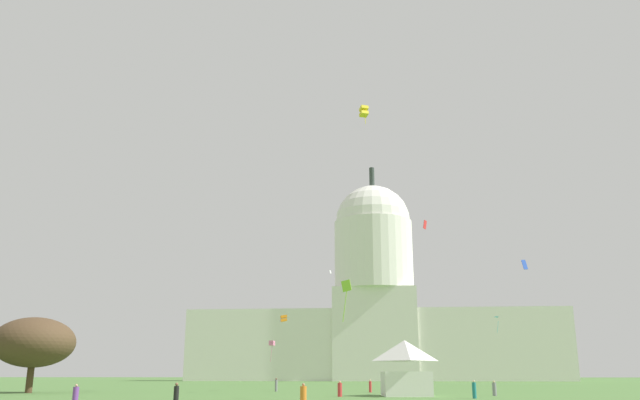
{
  "coord_description": "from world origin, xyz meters",
  "views": [
    {
      "loc": [
        4.85,
        -30.02,
        2.3
      ],
      "look_at": [
        -5.93,
        83.27,
        33.1
      ],
      "focal_mm": 36.09,
      "sensor_mm": 36.0,
      "label": 1
    }
  ],
  "objects": [
    {
      "name": "capitol_building",
      "position": [
        2.53,
        188.57,
        23.13
      ],
      "size": [
        123.41,
        26.72,
        73.06
      ],
      "color": "silver",
      "rests_on": "ground_plane"
    },
    {
      "name": "event_tent",
      "position": [
        7.21,
        41.58,
        2.95
      ],
      "size": [
        5.67,
        6.98,
        5.8
      ],
      "rotation": [
        0.0,
        0.0,
        0.09
      ],
      "color": "white",
      "rests_on": "ground_plane"
    },
    {
      "name": "tree_west_mid",
      "position": [
        -38.7,
        48.64,
        6.08
      ],
      "size": [
        11.69,
        11.33,
        9.19
      ],
      "color": "#4C3823",
      "rests_on": "ground_plane"
    },
    {
      "name": "person_purple_front_center",
      "position": [
        -20.3,
        22.77,
        0.66
      ],
      "size": [
        0.66,
        0.66,
        1.47
      ],
      "rotation": [
        0.0,
        0.0,
        3.8
      ],
      "color": "#703D93",
      "rests_on": "ground_plane"
    },
    {
      "name": "person_orange_back_left",
      "position": [
        -0.83,
        17.17,
        0.74
      ],
      "size": [
        0.48,
        0.48,
        1.65
      ],
      "rotation": [
        0.0,
        0.0,
        1.63
      ],
      "color": "orange",
      "rests_on": "ground_plane"
    },
    {
      "name": "person_teal_mid_left",
      "position": [
        13.51,
        35.38,
        0.78
      ],
      "size": [
        0.43,
        0.43,
        1.71
      ],
      "rotation": [
        0.0,
        0.0,
        6.16
      ],
      "color": "#1E757A",
      "rests_on": "ground_plane"
    },
    {
      "name": "person_red_near_tree_east",
      "position": [
        3.17,
        55.06,
        0.75
      ],
      "size": [
        0.36,
        0.36,
        1.6
      ],
      "rotation": [
        0.0,
        0.0,
        4.64
      ],
      "color": "red",
      "rests_on": "ground_plane"
    },
    {
      "name": "person_black_deep_crowd",
      "position": [
        -8.83,
        13.23,
        0.8
      ],
      "size": [
        0.47,
        0.47,
        1.72
      ],
      "rotation": [
        0.0,
        0.0,
        0.97
      ],
      "color": "black",
      "rests_on": "ground_plane"
    },
    {
      "name": "person_grey_mid_center",
      "position": [
        -9.43,
        58.19,
        0.81
      ],
      "size": [
        0.38,
        0.38,
        1.74
      ],
      "rotation": [
        0.0,
        0.0,
        1.46
      ],
      "color": "gray",
      "rests_on": "ground_plane"
    },
    {
      "name": "person_grey_lawn_far_left",
      "position": [
        16.67,
        43.19,
        0.72
      ],
      "size": [
        0.6,
        0.6,
        1.59
      ],
      "rotation": [
        0.0,
        0.0,
        3.7
      ],
      "color": "gray",
      "rests_on": "ground_plane"
    },
    {
      "name": "person_red_mid_right",
      "position": [
        0.32,
        39.18,
        0.71
      ],
      "size": [
        0.59,
        0.59,
        1.58
      ],
      "rotation": [
        0.0,
        0.0,
        3.48
      ],
      "color": "red",
      "rests_on": "ground_plane"
    },
    {
      "name": "kite_red_mid",
      "position": [
        11.68,
        65.69,
        24.05
      ],
      "size": [
        0.65,
        0.61,
        1.42
      ],
      "rotation": [
        0.0,
        0.0,
        3.19
      ],
      "color": "red"
    },
    {
      "name": "kite_lime_low",
      "position": [
        1.42,
        33.04,
        10.25
      ],
      "size": [
        1.08,
        0.48,
        4.1
      ],
      "rotation": [
        0.0,
        0.0,
        5.1
      ],
      "color": "#8CD133"
    },
    {
      "name": "kite_pink_low",
      "position": [
        -17.68,
        102.82,
        8.29
      ],
      "size": [
        1.18,
        1.2,
        4.21
      ],
      "rotation": [
        0.0,
        0.0,
        2.93
      ],
      "color": "pink"
    },
    {
      "name": "kite_orange_low",
      "position": [
        -9.12,
        62.01,
        9.93
      ],
      "size": [
        1.11,
        1.07,
        1.01
      ],
      "rotation": [
        0.0,
        0.0,
        4.99
      ],
      "color": "orange"
    },
    {
      "name": "kite_blue_low",
      "position": [
        21.16,
        44.26,
        14.28
      ],
      "size": [
        0.67,
        0.48,
        1.18
      ],
      "rotation": [
        0.0,
        0.0,
        2.67
      ],
      "color": "blue"
    },
    {
      "name": "kite_yellow_high",
      "position": [
        3.02,
        55.01,
        38.32
      ],
      "size": [
        1.43,
        1.47,
        2.68
      ],
      "rotation": [
        0.0,
        0.0,
        0.4
      ],
      "color": "yellow"
    },
    {
      "name": "kite_cyan_low",
      "position": [
        38.45,
        163.88,
        17.44
      ],
      "size": [
        1.41,
        1.48,
        4.14
      ],
      "rotation": [
        0.0,
        0.0,
        2.28
      ],
      "color": "#33BCDB"
    },
    {
      "name": "kite_white_mid",
      "position": [
        -8.97,
        145.53,
        29.4
      ],
      "size": [
        0.58,
        0.54,
        0.92
      ],
      "rotation": [
        0.0,
        0.0,
        3.29
      ],
      "color": "white"
    }
  ]
}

